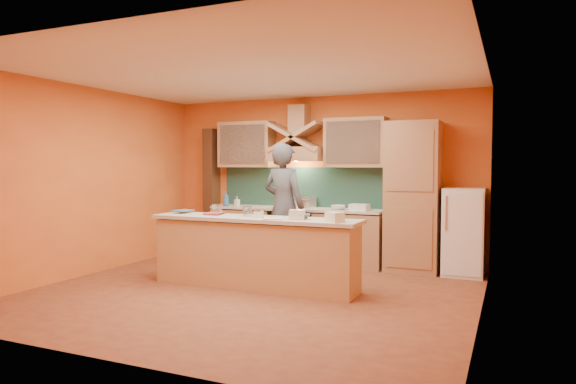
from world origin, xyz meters
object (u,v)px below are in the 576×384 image
at_px(person, 284,206).
at_px(kitchen_scale, 259,214).
at_px(mixing_bowl, 299,216).
at_px(fridge, 464,232).
at_px(stove, 296,235).

distance_m(person, kitchen_scale, 1.34).
bearing_deg(person, mixing_bowl, 132.84).
xyz_separation_m(fridge, person, (-2.64, -0.63, 0.34)).
bearing_deg(fridge, kitchen_scale, -140.99).
bearing_deg(person, stove, -73.25).
distance_m(stove, fridge, 2.71).
bearing_deg(fridge, person, -166.48).
bearing_deg(kitchen_scale, person, 86.24).
height_order(fridge, person, person).
bearing_deg(fridge, mixing_bowl, -134.41).
xyz_separation_m(kitchen_scale, mixing_bowl, (0.55, 0.06, -0.01)).
bearing_deg(fridge, stove, 180.00).
bearing_deg(mixing_bowl, kitchen_scale, -174.09).
xyz_separation_m(fridge, mixing_bowl, (-1.86, -1.90, 0.33)).
distance_m(kitchen_scale, mixing_bowl, 0.56).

